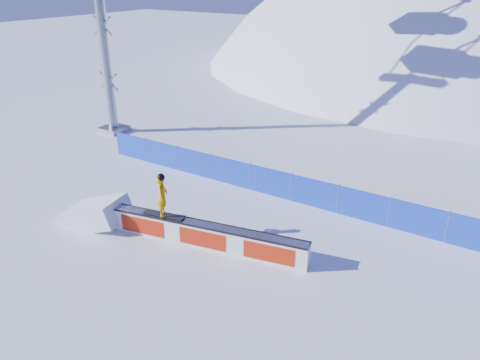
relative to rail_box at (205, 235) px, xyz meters
The scene contains 6 objects.
ground 1.95m from the rail_box, ahead, with size 160.00×160.00×0.00m, color white.
snow_hill 46.11m from the rail_box, 87.44° to the left, with size 64.00×64.00×64.00m.
safety_fence 5.09m from the rail_box, 68.20° to the left, with size 22.05×0.05×1.30m.
rail_box is the anchor object (origin of this frame).
snow_ramp 4.56m from the rail_box, 169.05° to the right, with size 2.28×1.52×0.85m, color white, non-canonical shape.
snowboarder 2.01m from the rail_box, 169.05° to the right, with size 1.56×0.65×1.60m.
Camera 1 is at (6.59, -11.19, 8.69)m, focal length 35.00 mm.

